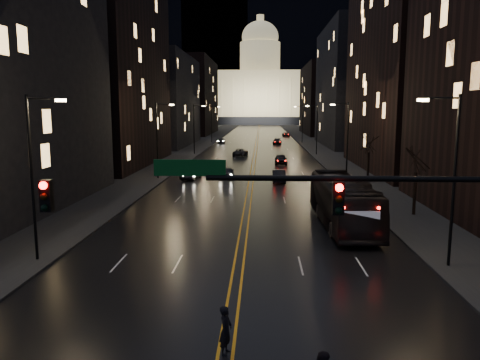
# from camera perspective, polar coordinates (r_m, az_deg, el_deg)

# --- Properties ---
(road) EXTENTS (20.00, 320.00, 0.02)m
(road) POSITION_cam_1_polar(r_m,az_deg,el_deg) (144.24, 2.18, 5.42)
(road) COLOR black
(road) RESTS_ON ground
(sidewalk_left) EXTENTS (8.00, 320.00, 0.16)m
(sidewalk_left) POSITION_cam_1_polar(r_m,az_deg,el_deg) (145.03, -3.38, 5.45)
(sidewalk_left) COLOR black
(sidewalk_left) RESTS_ON ground
(sidewalk_right) EXTENTS (8.00, 320.00, 0.16)m
(sidewalk_right) POSITION_cam_1_polar(r_m,az_deg,el_deg) (144.80, 7.75, 5.38)
(sidewalk_right) COLOR black
(sidewalk_right) RESTS_ON ground
(center_line) EXTENTS (0.62, 320.00, 0.01)m
(center_line) POSITION_cam_1_polar(r_m,az_deg,el_deg) (144.24, 2.18, 5.42)
(center_line) COLOR orange
(center_line) RESTS_ON road
(building_left_mid) EXTENTS (12.00, 30.00, 28.00)m
(building_left_mid) POSITION_cam_1_polar(r_m,az_deg,el_deg) (71.75, -15.78, 12.96)
(building_left_mid) COLOR black
(building_left_mid) RESTS_ON ground
(building_left_far) EXTENTS (12.00, 34.00, 20.00)m
(building_left_far) POSITION_cam_1_polar(r_m,az_deg,el_deg) (108.30, -9.30, 9.51)
(building_left_far) COLOR black
(building_left_far) RESTS_ON ground
(building_left_dist) EXTENTS (12.00, 40.00, 24.00)m
(building_left_dist) POSITION_cam_1_polar(r_m,az_deg,el_deg) (155.63, -5.64, 10.04)
(building_left_dist) COLOR black
(building_left_dist) RESTS_ON ground
(building_right_tall) EXTENTS (12.00, 30.00, 38.00)m
(building_right_tall) POSITION_cam_1_polar(r_m,az_deg,el_deg) (67.85, 20.56, 17.27)
(building_right_tall) COLOR black
(building_right_tall) RESTS_ON ground
(building_right_mid) EXTENTS (12.00, 34.00, 26.00)m
(building_right_mid) POSITION_cam_1_polar(r_m,az_deg,el_deg) (107.94, 13.47, 10.98)
(building_right_mid) COLOR black
(building_right_mid) RESTS_ON ground
(building_right_dist) EXTENTS (12.00, 40.00, 22.00)m
(building_right_dist) POSITION_cam_1_polar(r_m,az_deg,el_deg) (155.29, 10.12, 9.58)
(building_right_dist) COLOR black
(building_right_dist) RESTS_ON ground
(mountain_ridge) EXTENTS (520.00, 60.00, 130.00)m
(mountain_ridge) POSITION_cam_1_polar(r_m,az_deg,el_deg) (399.95, 8.55, 16.77)
(mountain_ridge) COLOR black
(mountain_ridge) RESTS_ON ground
(capitol) EXTENTS (90.00, 50.00, 58.50)m
(capitol) POSITION_cam_1_polar(r_m,az_deg,el_deg) (264.15, 2.43, 10.63)
(capitol) COLOR black
(capitol) RESTS_ON ground
(traffic_signal) EXTENTS (17.29, 0.45, 7.00)m
(traffic_signal) POSITION_cam_1_polar(r_m,az_deg,el_deg) (15.11, 20.88, -4.02)
(traffic_signal) COLOR black
(traffic_signal) RESTS_ON ground
(streetlamp_right_near) EXTENTS (2.13, 0.25, 9.00)m
(streetlamp_right_near) POSITION_cam_1_polar(r_m,az_deg,el_deg) (26.06, 24.33, 0.89)
(streetlamp_right_near) COLOR black
(streetlamp_right_near) RESTS_ON ground
(streetlamp_left_near) EXTENTS (2.13, 0.25, 9.00)m
(streetlamp_left_near) POSITION_cam_1_polar(r_m,az_deg,el_deg) (27.01, -23.73, 1.17)
(streetlamp_left_near) COLOR black
(streetlamp_left_near) RESTS_ON ground
(streetlamp_right_mid) EXTENTS (2.13, 0.25, 9.00)m
(streetlamp_right_mid) POSITION_cam_1_polar(r_m,az_deg,el_deg) (54.94, 12.79, 5.16)
(streetlamp_right_mid) COLOR black
(streetlamp_right_mid) RESTS_ON ground
(streetlamp_left_mid) EXTENTS (2.13, 0.25, 9.00)m
(streetlamp_left_mid) POSITION_cam_1_polar(r_m,az_deg,el_deg) (55.40, -9.90, 5.27)
(streetlamp_left_mid) COLOR black
(streetlamp_left_mid) RESTS_ON ground
(streetlamp_right_far) EXTENTS (2.13, 0.25, 9.00)m
(streetlamp_right_far) POSITION_cam_1_polar(r_m,az_deg,el_deg) (84.61, 9.24, 6.43)
(streetlamp_right_far) COLOR black
(streetlamp_right_far) RESTS_ON ground
(streetlamp_left_far) EXTENTS (2.13, 0.25, 9.00)m
(streetlamp_left_far) POSITION_cam_1_polar(r_m,az_deg,el_deg) (84.91, -5.51, 6.51)
(streetlamp_left_far) COLOR black
(streetlamp_left_far) RESTS_ON ground
(streetlamp_right_dist) EXTENTS (2.13, 0.25, 9.00)m
(streetlamp_right_dist) POSITION_cam_1_polar(r_m,az_deg,el_deg) (114.45, 7.53, 7.03)
(streetlamp_right_dist) COLOR black
(streetlamp_right_dist) RESTS_ON ground
(streetlamp_left_dist) EXTENTS (2.13, 0.25, 9.00)m
(streetlamp_left_dist) POSITION_cam_1_polar(r_m,az_deg,el_deg) (114.67, -3.39, 7.10)
(streetlamp_left_dist) COLOR black
(streetlamp_left_dist) RESTS_ON ground
(tree_right_mid) EXTENTS (2.40, 2.40, 6.65)m
(tree_right_mid) POSITION_cam_1_polar(r_m,az_deg,el_deg) (38.07, 20.74, 2.49)
(tree_right_mid) COLOR black
(tree_right_mid) RESTS_ON ground
(tree_right_far) EXTENTS (2.40, 2.40, 6.65)m
(tree_right_far) POSITION_cam_1_polar(r_m,az_deg,el_deg) (53.45, 15.46, 4.37)
(tree_right_far) COLOR black
(tree_right_far) RESTS_ON ground
(bus) EXTENTS (3.32, 12.55, 3.47)m
(bus) POSITION_cam_1_polar(r_m,az_deg,el_deg) (33.90, 12.44, -2.63)
(bus) COLOR black
(bus) RESTS_ON ground
(oncoming_car_a) EXTENTS (1.97, 4.26, 1.41)m
(oncoming_car_a) POSITION_cam_1_polar(r_m,az_deg,el_deg) (56.14, -1.58, 0.95)
(oncoming_car_a) COLOR black
(oncoming_car_a) RESTS_ON ground
(oncoming_car_b) EXTENTS (2.17, 4.71, 1.50)m
(oncoming_car_b) POSITION_cam_1_polar(r_m,az_deg,el_deg) (55.54, -5.94, 0.87)
(oncoming_car_b) COLOR black
(oncoming_car_b) RESTS_ON ground
(oncoming_car_c) EXTENTS (2.73, 5.00, 1.33)m
(oncoming_car_c) POSITION_cam_1_polar(r_m,az_deg,el_deg) (82.17, 0.07, 3.39)
(oncoming_car_c) COLOR black
(oncoming_car_c) RESTS_ON ground
(oncoming_car_d) EXTENTS (2.10, 4.54, 1.29)m
(oncoming_car_d) POSITION_cam_1_polar(r_m,az_deg,el_deg) (112.55, -2.30, 4.81)
(oncoming_car_d) COLOR black
(oncoming_car_d) RESTS_ON ground
(receding_car_a) EXTENTS (1.46, 4.16, 1.37)m
(receding_car_a) POSITION_cam_1_polar(r_m,az_deg,el_deg) (53.16, 4.77, 0.46)
(receding_car_a) COLOR black
(receding_car_a) RESTS_ON ground
(receding_car_b) EXTENTS (1.83, 4.48, 1.52)m
(receding_car_b) POSITION_cam_1_polar(r_m,az_deg,el_deg) (70.30, 5.00, 2.54)
(receding_car_b) COLOR black
(receding_car_b) RESTS_ON ground
(receding_car_c) EXTENTS (2.34, 4.80, 1.34)m
(receding_car_c) POSITION_cam_1_polar(r_m,az_deg,el_deg) (109.88, 4.56, 4.71)
(receding_car_c) COLOR black
(receding_car_c) RESTS_ON ground
(receding_car_d) EXTENTS (2.33, 4.64, 1.26)m
(receding_car_d) POSITION_cam_1_polar(r_m,az_deg,el_deg) (141.26, 5.64, 5.56)
(receding_car_d) COLOR black
(receding_car_d) RESTS_ON ground
(pedestrian_a) EXTENTS (0.56, 0.71, 1.71)m
(pedestrian_a) POSITION_cam_1_polar(r_m,az_deg,el_deg) (16.62, -1.75, -17.84)
(pedestrian_a) COLOR black
(pedestrian_a) RESTS_ON ground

